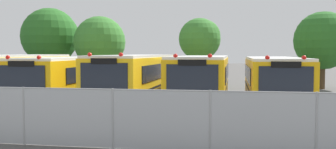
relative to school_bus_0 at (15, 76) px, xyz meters
The scene contains 11 objects.
ground_plane 7.29m from the school_bus_0, ahead, with size 160.00×160.00×0.00m, color #514F4C.
school_bus_0 is the anchor object (origin of this frame).
school_bus_1 3.52m from the school_bus_0, ahead, with size 2.79×11.17×2.63m.
school_bus_2 7.10m from the school_bus_0, ahead, with size 2.50×10.34×2.75m.
school_bus_3 10.60m from the school_bus_0, ahead, with size 2.59×9.65×2.70m.
school_bus_4 14.16m from the school_bus_0, ahead, with size 2.56×9.84×2.64m.
tree_0 12.33m from the school_bus_0, 106.81° to the left, with size 4.91×4.91×6.62m.
tree_1 10.81m from the school_bus_0, 83.61° to the left, with size 4.27×4.27×5.76m.
tree_2 13.95m from the school_bus_0, 45.27° to the left, with size 3.23×3.23×5.41m.
tree_3 21.56m from the school_bus_0, 29.67° to the left, with size 4.35×4.35×5.84m.
chainlink_fence 12.11m from the school_bus_0, 51.75° to the right, with size 19.33×0.07×1.73m.
Camera 1 is at (5.13, -19.77, 2.74)m, focal length 41.11 mm.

